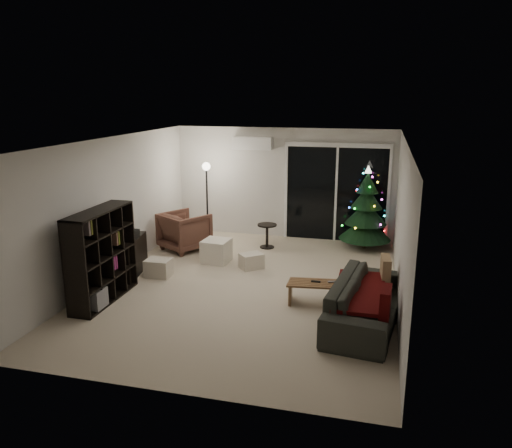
{
  "coord_description": "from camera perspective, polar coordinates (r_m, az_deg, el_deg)",
  "views": [
    {
      "loc": [
        2.14,
        -7.77,
        3.24
      ],
      "look_at": [
        0.1,
        0.3,
        1.05
      ],
      "focal_mm": 35.0,
      "sensor_mm": 36.0,
      "label": 1
    }
  ],
  "objects": [
    {
      "name": "sofa_throw",
      "position": [
        7.41,
        11.78,
        -7.52
      ],
      "size": [
        0.7,
        1.61,
        0.05
      ],
      "primitive_type": "cube",
      "color": "#460509",
      "rests_on": "sofa"
    },
    {
      "name": "christmas_tree",
      "position": [
        10.82,
        12.48,
        1.85
      ],
      "size": [
        1.44,
        1.44,
        1.78
      ],
      "primitive_type": "cone",
      "rotation": [
        0.0,
        0.0,
        0.39
      ],
      "color": "#173C21",
      "rests_on": "floor"
    },
    {
      "name": "sofa",
      "position": [
        7.47,
        12.5,
        -8.61
      ],
      "size": [
        1.16,
        2.33,
        0.65
      ],
      "primitive_type": "imported",
      "rotation": [
        0.0,
        0.0,
        1.44
      ],
      "color": "#282A23",
      "rests_on": "floor"
    },
    {
      "name": "room",
      "position": [
        9.67,
        3.78,
        1.42
      ],
      "size": [
        6.5,
        7.51,
        2.6
      ],
      "color": "beige",
      "rests_on": "ground"
    },
    {
      "name": "armchair",
      "position": [
        10.69,
        -8.15,
        -0.8
      ],
      "size": [
        1.2,
        1.2,
        0.81
      ],
      "primitive_type": "imported",
      "rotation": [
        0.0,
        0.0,
        2.6
      ],
      "color": "brown",
      "rests_on": "floor"
    },
    {
      "name": "ottoman",
      "position": [
        9.88,
        -4.55,
        -3.07
      ],
      "size": [
        0.54,
        0.54,
        0.45
      ],
      "primitive_type": "cube",
      "rotation": [
        0.0,
        0.0,
        -0.08
      ],
      "color": "#F2E1C0",
      "rests_on": "floor"
    },
    {
      "name": "cushion_b",
      "position": [
        6.77,
        14.56,
        -8.83
      ],
      "size": [
        0.16,
        0.44,
        0.43
      ],
      "primitive_type": "cube",
      "rotation": [
        0.0,
        0.0,
        -0.07
      ],
      "color": "#460509",
      "rests_on": "sofa"
    },
    {
      "name": "remote_b",
      "position": [
        7.95,
        8.7,
        -6.54
      ],
      "size": [
        0.14,
        0.08,
        0.02
      ],
      "primitive_type": "cube",
      "rotation": [
        0.0,
        0.0,
        0.35
      ],
      "color": "slate",
      "rests_on": "coffee_table"
    },
    {
      "name": "remote_a",
      "position": [
        7.93,
        6.86,
        -6.54
      ],
      "size": [
        0.15,
        0.04,
        0.02
      ],
      "primitive_type": "cube",
      "color": "black",
      "rests_on": "coffee_table"
    },
    {
      "name": "coffee_table",
      "position": [
        7.98,
        7.89,
        -7.92
      ],
      "size": [
        1.2,
        0.54,
        0.37
      ],
      "primitive_type": null,
      "rotation": [
        0.0,
        0.0,
        0.12
      ],
      "color": "olive",
      "rests_on": "floor"
    },
    {
      "name": "cardboard_box_b",
      "position": [
        9.52,
        -0.53,
        -4.23
      ],
      "size": [
        0.51,
        0.5,
        0.29
      ],
      "primitive_type": "cube",
      "rotation": [
        0.0,
        0.0,
        0.71
      ],
      "color": "beige",
      "rests_on": "floor"
    },
    {
      "name": "stereo",
      "position": [
        9.28,
        -14.64,
        -1.23
      ],
      "size": [
        0.35,
        0.41,
        0.15
      ],
      "primitive_type": "cube",
      "color": "black",
      "rests_on": "media_cabinet"
    },
    {
      "name": "cardboard_box_a",
      "position": [
        9.28,
        -11.08,
        -4.94
      ],
      "size": [
        0.45,
        0.34,
        0.32
      ],
      "primitive_type": "cube",
      "rotation": [
        0.0,
        0.0,
        0.01
      ],
      "color": "beige",
      "rests_on": "floor"
    },
    {
      "name": "media_cabinet",
      "position": [
        9.4,
        -14.47,
        -3.68
      ],
      "size": [
        0.6,
        1.16,
        0.69
      ],
      "primitive_type": "cube",
      "rotation": [
        0.0,
        0.0,
        0.17
      ],
      "color": "black",
      "rests_on": "floor"
    },
    {
      "name": "floor_lamp",
      "position": [
        11.17,
        -5.6,
        2.35
      ],
      "size": [
        0.27,
        0.27,
        1.71
      ],
      "primitive_type": "cylinder",
      "color": "black",
      "rests_on": "floor"
    },
    {
      "name": "side_table",
      "position": [
        10.74,
        1.27,
        -1.37
      ],
      "size": [
        0.54,
        0.54,
        0.52
      ],
      "primitive_type": "cylinder",
      "rotation": [
        0.0,
        0.0,
        -0.37
      ],
      "color": "black",
      "rests_on": "floor"
    },
    {
      "name": "bookshelf",
      "position": [
        8.37,
        -18.29,
        -3.37
      ],
      "size": [
        0.91,
        1.53,
        1.49
      ],
      "primitive_type": null,
      "rotation": [
        0.0,
        0.0,
        0.38
      ],
      "color": "black",
      "rests_on": "floor"
    },
    {
      "name": "cushion_a",
      "position": [
        7.98,
        14.57,
        -5.16
      ],
      "size": [
        0.17,
        0.44,
        0.43
      ],
      "primitive_type": "cube",
      "rotation": [
        0.0,
        0.0,
        0.09
      ],
      "color": "#93805A",
      "rests_on": "sofa"
    }
  ]
}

